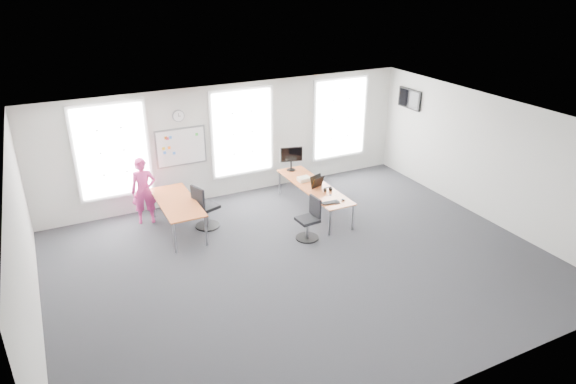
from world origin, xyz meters
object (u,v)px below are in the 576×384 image
chair_left (204,209)px  keyboard (331,203)px  desk_left (177,204)px  desk_right (314,187)px  headphones (328,189)px  monitor (291,157)px  person (144,191)px  chair_right (310,221)px

chair_left → keyboard: (2.60, -1.40, 0.21)m
chair_left → desk_left: bearing=59.0°
desk_right → headphones: size_ratio=13.89×
desk_right → chair_left: (-2.75, 0.33, -0.16)m
chair_left → headphones: (2.88, -0.79, 0.26)m
keyboard → headphones: 0.67m
desk_left → keyboard: bearing=-25.5°
desk_left → monitor: (3.31, 0.72, 0.38)m
monitor → desk_left: bearing=-153.7°
desk_right → monitor: (-0.03, 1.17, 0.44)m
keyboard → desk_right: bearing=97.0°
person → monitor: person is taller
desk_right → chair_left: 2.77m
person → headphones: person is taller
desk_left → chair_right: (2.56, -1.68, -0.26)m
desk_left → chair_right: size_ratio=2.09×
person → keyboard: person is taller
chair_right → headphones: (0.91, 0.76, 0.30)m
monitor → chair_right: bearing=-93.2°
desk_right → chair_left: size_ratio=2.57×
chair_left → person: bearing=33.0°
chair_right → person: 4.01m
chair_left → person: 1.52m
person → headphones: (4.05, -1.70, -0.08)m
chair_right → headphones: chair_right is taller
desk_left → headphones: 3.59m
desk_right → person: (-3.92, 1.24, 0.18)m
monitor → keyboard: bearing=-78.7°
person → headphones: 4.39m
keyboard → monitor: (0.11, 2.24, 0.38)m
desk_right → chair_right: size_ratio=2.81×
person → monitor: size_ratio=2.50×
headphones → desk_left: bearing=177.6°
headphones → person: bearing=169.6°
desk_right → monitor: monitor is taller
keyboard → person: bearing=163.3°
desk_right → person: size_ratio=1.71×
chair_right → person: bearing=-132.1°
person → headphones: size_ratio=8.15×
desk_right → keyboard: (-0.15, -1.07, 0.05)m
keyboard → monitor: 2.28m
person → keyboard: bearing=-18.7°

